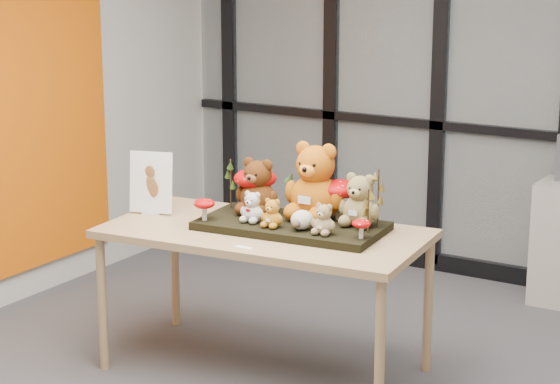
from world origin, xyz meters
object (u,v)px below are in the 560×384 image
Objects in this scene: bear_small_yellow at (272,211)px; bear_brown_medium at (258,183)px; diorama_tray at (291,226)px; plush_cream_hedgehog at (302,219)px; bear_white_bow at (253,205)px; mushroom_front_right at (361,228)px; bear_tan_back at (360,197)px; mushroom_back_right at (339,198)px; sign_holder at (151,185)px; bear_pooh_yellow at (316,177)px; mushroom_front_left at (204,208)px; bear_beige_small at (324,217)px; display_table at (265,242)px; mushroom_back_left at (255,188)px.

bear_brown_medium is at bearing 131.91° from bear_small_yellow.
diorama_tray is 8.58× the size of plush_cream_hedgehog.
bear_white_bow reaches higher than mushroom_front_right.
bear_tan_back reaches higher than diorama_tray.
mushroom_front_right is (0.12, -0.21, -0.10)m from bear_tan_back.
sign_holder is at bearing -163.01° from mushroom_back_right.
bear_pooh_yellow reaches higher than bear_brown_medium.
mushroom_front_left is at bearing -171.96° from mushroom_front_right.
bear_beige_small is at bearing -76.26° from mushroom_back_right.
mushroom_front_left is at bearing -177.72° from bear_beige_small.
bear_brown_medium reaches higher than bear_white_bow.
bear_beige_small reaches higher than display_table.
mushroom_back_left is 0.48m from mushroom_back_right.
bear_brown_medium reaches higher than mushroom_back_left.
bear_pooh_yellow is at bearing 8.07° from bear_brown_medium.
diorama_tray is 0.30m from mushroom_back_right.
bear_brown_medium is 2.99× the size of plush_cream_hedgehog.
mushroom_front_left is at bearing -161.57° from bear_tan_back.
bear_tan_back is 1.20m from sign_holder.
mushroom_front_left is (-0.49, -0.34, -0.16)m from bear_pooh_yellow.
bear_pooh_yellow is 0.33m from bear_brown_medium.
bear_white_bow is at bearing -60.99° from mushroom_back_left.
bear_pooh_yellow is at bearing 42.81° from display_table.
diorama_tray is 5.80× the size of bear_small_yellow.
bear_white_bow is at bearing -161.04° from bear_tan_back.
sign_holder is at bearing 178.44° from display_table.
bear_pooh_yellow reaches higher than bear_small_yellow.
bear_beige_small is 0.67× the size of mushroom_back_left.
bear_white_bow is 0.47m from mushroom_back_right.
bear_beige_small is 0.75× the size of mushroom_back_right.
mushroom_front_left is 1.18× the size of mushroom_front_right.
plush_cream_hedgehog is 0.33m from mushroom_front_right.
bear_pooh_yellow is 1.34× the size of bear_brown_medium.
display_table is at bearing -139.34° from mushroom_back_right.
bear_tan_back is at bearing 1.43° from bear_brown_medium.
sign_holder reaches higher than mushroom_back_left.
bear_brown_medium is at bearing 160.71° from diorama_tray.
bear_small_yellow is at bearing -149.98° from bear_tan_back.
bear_white_bow is 1.69× the size of mushroom_front_right.
mushroom_front_right is (0.87, 0.12, -0.01)m from mushroom_front_left.
mushroom_front_left is (-0.38, -0.07, -0.02)m from bear_small_yellow.
plush_cream_hedgehog is at bearing 8.31° from bear_small_yellow.
plush_cream_hedgehog is (0.30, 0.01, -0.03)m from bear_white_bow.
bear_pooh_yellow is 4.01× the size of plush_cream_hedgehog.
bear_pooh_yellow is 0.17m from mushroom_back_right.
bear_pooh_yellow is at bearing -1.20° from sign_holder.
sign_holder is at bearing -169.41° from bear_pooh_yellow.
mushroom_back_right is at bearing 135.06° from mushroom_front_right.
display_table is 5.21× the size of bear_brown_medium.
bear_tan_back reaches higher than bear_beige_small.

